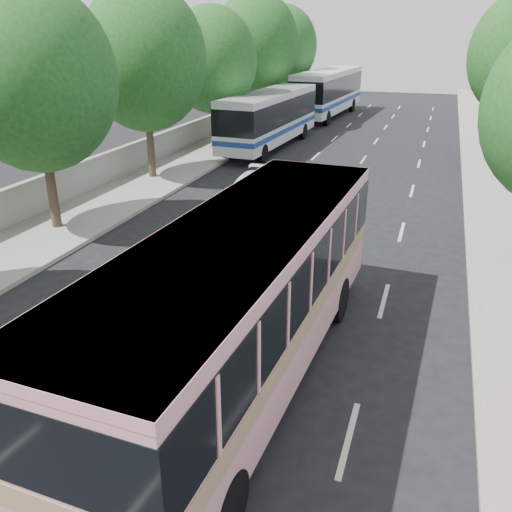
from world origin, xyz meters
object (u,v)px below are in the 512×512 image
at_px(pink_bus, 244,288).
at_px(white_pickup, 253,193).
at_px(pink_taxi, 254,195).
at_px(tour_coach_front, 270,115).
at_px(tour_coach_rear, 328,89).

relative_size(pink_bus, white_pickup, 2.27).
relative_size(pink_taxi, white_pickup, 0.86).
bearing_deg(pink_bus, tour_coach_front, 108.84).
relative_size(pink_bus, tour_coach_front, 0.97).
bearing_deg(tour_coach_rear, white_pickup, -81.07).
xyz_separation_m(white_pickup, tour_coach_rear, (-2.39, 27.08, 1.62)).
bearing_deg(white_pickup, pink_bus, -73.47).
distance_m(pink_taxi, tour_coach_rear, 27.44).
height_order(pink_bus, tour_coach_rear, tour_coach_rear).
xyz_separation_m(pink_bus, tour_coach_front, (-6.98, 24.30, -0.14)).
height_order(white_pickup, tour_coach_rear, tour_coach_rear).
bearing_deg(tour_coach_front, pink_bus, -70.69).
bearing_deg(pink_taxi, tour_coach_rear, 94.98).
bearing_deg(pink_bus, tour_coach_rear, 101.89).
bearing_deg(tour_coach_rear, tour_coach_front, -89.35).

